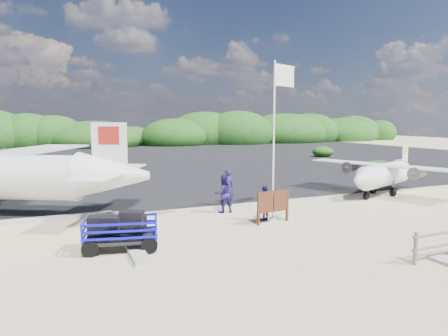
% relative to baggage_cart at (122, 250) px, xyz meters
% --- Properties ---
extents(ground, '(160.00, 160.00, 0.00)m').
position_rel_baggage_cart_xyz_m(ground, '(4.87, 0.22, 0.00)').
color(ground, beige).
extents(asphalt_apron, '(90.00, 50.00, 0.04)m').
position_rel_baggage_cart_xyz_m(asphalt_apron, '(4.87, 30.22, 0.00)').
color(asphalt_apron, '#B2B2B2').
rests_on(asphalt_apron, ground).
extents(vegetation_band, '(124.00, 8.00, 4.40)m').
position_rel_baggage_cart_xyz_m(vegetation_band, '(4.87, 55.22, 0.00)').
color(vegetation_band, '#B2B2B2').
rests_on(vegetation_band, ground).
extents(baggage_cart, '(2.82, 2.00, 1.28)m').
position_rel_baggage_cart_xyz_m(baggage_cart, '(0.00, 0.00, 0.00)').
color(baggage_cart, '#0D0FCE').
rests_on(baggage_cart, ground).
extents(flagpole, '(1.45, 1.02, 6.71)m').
position_rel_baggage_cart_xyz_m(flagpole, '(6.53, 1.37, 0.00)').
color(flagpole, white).
rests_on(flagpole, ground).
extents(signboard, '(1.71, 0.40, 1.41)m').
position_rel_baggage_cart_xyz_m(signboard, '(6.39, 1.11, 0.00)').
color(signboard, '#542B18').
rests_on(signboard, ground).
extents(crew_a, '(0.72, 0.50, 1.89)m').
position_rel_baggage_cart_xyz_m(crew_a, '(5.96, 4.94, 0.94)').
color(crew_a, navy).
rests_on(crew_a, ground).
extents(crew_b, '(0.91, 0.73, 1.79)m').
position_rel_baggage_cart_xyz_m(crew_b, '(5.23, 3.70, 0.90)').
color(crew_b, navy).
rests_on(crew_b, ground).
extents(crew_c, '(0.96, 0.68, 1.52)m').
position_rel_baggage_cart_xyz_m(crew_c, '(6.27, 1.60, 0.76)').
color(crew_c, navy).
rests_on(crew_c, ground).
extents(aircraft_large, '(24.00, 24.00, 5.32)m').
position_rel_baggage_cart_xyz_m(aircraft_large, '(14.32, 24.13, 0.00)').
color(aircraft_large, '#B2B2B2').
rests_on(aircraft_large, ground).
extents(aircraft_small, '(9.44, 9.44, 2.63)m').
position_rel_baggage_cart_xyz_m(aircraft_small, '(-0.43, 30.32, 0.00)').
color(aircraft_small, '#B2B2B2').
rests_on(aircraft_small, ground).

